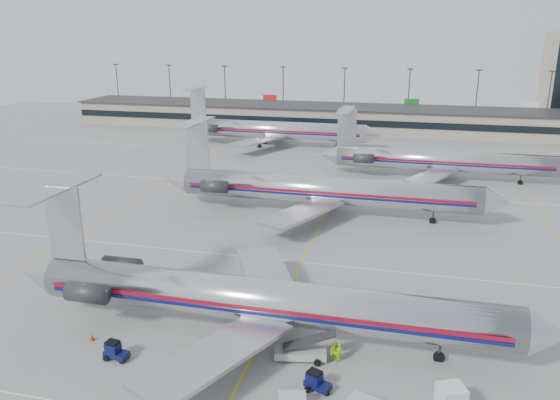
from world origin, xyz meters
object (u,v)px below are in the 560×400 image
(jet_second_row, at_px, (320,189))
(belt_loader, at_px, (302,352))
(uld_container, at_px, (451,400))
(jet_foreground, at_px, (256,299))
(tug_center, at_px, (316,382))

(jet_second_row, xyz_separation_m, belt_loader, (4.93, -35.88, -3.03))
(jet_second_row, relative_size, belt_loader, 9.81)
(belt_loader, bearing_deg, jet_second_row, 86.34)
(jet_second_row, distance_m, belt_loader, 36.34)
(uld_container, bearing_deg, jet_foreground, 133.26)
(jet_second_row, relative_size, uld_container, 18.93)
(tug_center, xyz_separation_m, belt_loader, (-1.83, 3.60, -0.03))
(jet_second_row, bearing_deg, tug_center, -80.29)
(belt_loader, bearing_deg, tug_center, -74.52)
(jet_foreground, relative_size, uld_container, 18.22)
(tug_center, bearing_deg, jet_second_row, 122.94)
(jet_foreground, xyz_separation_m, uld_container, (15.61, -6.31, -2.48))
(uld_container, height_order, belt_loader, belt_loader)
(jet_foreground, distance_m, belt_loader, 5.81)
(tug_center, relative_size, belt_loader, 0.43)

